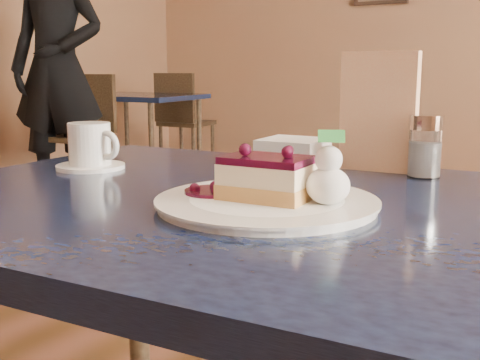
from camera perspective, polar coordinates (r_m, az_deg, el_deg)
The scene contains 11 objects.
main_table at distance 0.90m, azimuth 3.90°, elevation -6.85°, with size 1.25×0.87×0.75m.
dessert_plate at distance 0.83m, azimuth 2.55°, elevation -2.22°, with size 0.30×0.30×0.01m, color white.
cheesecake_slice at distance 0.82m, azimuth 2.57°, elevation 0.18°, with size 0.12×0.09×0.06m.
whipped_cream at distance 0.80m, azimuth 8.35°, elevation -0.51°, with size 0.06×0.06×0.05m.
berry_sauce at distance 0.86m, azimuth -2.66°, elevation -1.11°, with size 0.08×0.08×0.01m, color black.
coffee_set at distance 1.18m, azimuth -13.96°, elevation 2.94°, with size 0.14×0.13×0.09m.
menu_card at distance 1.15m, azimuth 13.02°, elevation 6.31°, with size 0.14×0.03×0.22m, color beige.
sugar_shaker at distance 1.10m, azimuth 17.14°, elevation 3.13°, with size 0.06×0.06×0.11m.
napkin_stack at distance 1.21m, azimuth 5.05°, elevation 2.74°, with size 0.12×0.12×0.05m, color white.
bg_table_far_left at distance 5.11m, azimuth -9.54°, elevation 0.67°, with size 1.02×1.75×1.16m.
patron at distance 4.43m, azimuth -16.93°, elevation 10.07°, with size 0.68×0.45×1.86m, color black.
Camera 1 is at (0.39, -0.49, 0.94)m, focal length 45.00 mm.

